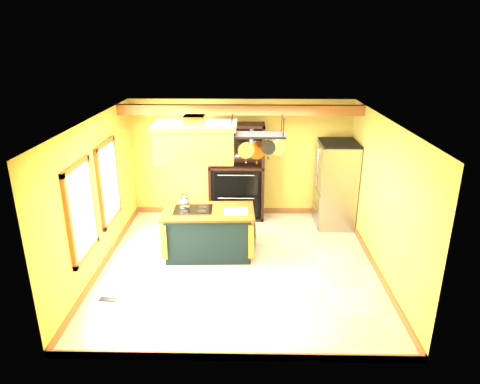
{
  "coord_description": "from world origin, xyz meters",
  "views": [
    {
      "loc": [
        0.16,
        -6.98,
        4.0
      ],
      "look_at": [
        0.02,
        0.3,
        1.33
      ],
      "focal_mm": 32.0,
      "sensor_mm": 36.0,
      "label": 1
    }
  ],
  "objects_px": {
    "pot_rack": "(257,141)",
    "range_hood": "(195,141)",
    "refrigerator": "(335,186)",
    "hutch": "(236,182)",
    "kitchen_island": "(209,232)"
  },
  "relations": [
    {
      "from": "kitchen_island",
      "to": "hutch",
      "type": "relative_size",
      "value": 0.79
    },
    {
      "from": "kitchen_island",
      "to": "pot_rack",
      "type": "relative_size",
      "value": 1.65
    },
    {
      "from": "kitchen_island",
      "to": "pot_rack",
      "type": "bearing_deg",
      "value": -1.63
    },
    {
      "from": "range_hood",
      "to": "refrigerator",
      "type": "distance_m",
      "value": 3.5
    },
    {
      "from": "pot_rack",
      "to": "range_hood",
      "type": "bearing_deg",
      "value": -179.42
    },
    {
      "from": "refrigerator",
      "to": "range_hood",
      "type": "bearing_deg",
      "value": -152.44
    },
    {
      "from": "range_hood",
      "to": "refrigerator",
      "type": "height_order",
      "value": "range_hood"
    },
    {
      "from": "kitchen_island",
      "to": "pot_rack",
      "type": "distance_m",
      "value": 2.0
    },
    {
      "from": "range_hood",
      "to": "refrigerator",
      "type": "relative_size",
      "value": 0.8
    },
    {
      "from": "range_hood",
      "to": "pot_rack",
      "type": "height_order",
      "value": "same"
    },
    {
      "from": "pot_rack",
      "to": "refrigerator",
      "type": "distance_m",
      "value": 2.67
    },
    {
      "from": "hutch",
      "to": "pot_rack",
      "type": "bearing_deg",
      "value": -77.08
    },
    {
      "from": "pot_rack",
      "to": "kitchen_island",
      "type": "bearing_deg",
      "value": -179.33
    },
    {
      "from": "range_hood",
      "to": "hutch",
      "type": "xyz_separation_m",
      "value": [
        0.68,
        1.85,
        -1.39
      ]
    },
    {
      "from": "range_hood",
      "to": "pot_rack",
      "type": "bearing_deg",
      "value": 0.58
    }
  ]
}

